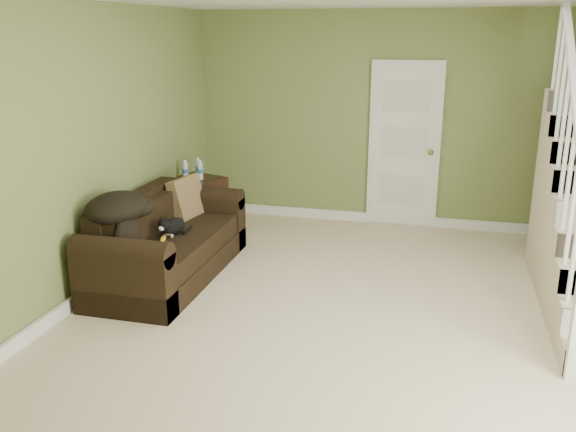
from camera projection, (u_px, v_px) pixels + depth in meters
The scene contains 13 objects.
floor at pixel (362, 316), 5.22m from camera, with size 5.00×5.50×0.01m, color #C3A88D.
wall_back at pixel (397, 121), 7.39m from camera, with size 5.00×0.04×2.60m, color olive.
wall_front at pixel (273, 317), 2.29m from camera, with size 5.00×0.04×2.60m, color olive.
wall_left at pixel (89, 152), 5.45m from camera, with size 0.04×5.50×2.60m, color olive.
baseboard_back at pixel (392, 219), 7.72m from camera, with size 5.00×0.04×0.12m, color white.
baseboard_left at pixel (104, 281), 5.80m from camera, with size 0.04×5.50×0.12m, color white.
door at pixel (404, 146), 7.41m from camera, with size 0.86×0.12×2.02m.
sofa at pixel (166, 246), 6.00m from camera, with size 0.89×2.05×0.81m.
side_table at pixel (196, 205), 7.31m from camera, with size 0.71×0.71×0.90m.
cat at pixel (172, 227), 5.90m from camera, with size 0.22×0.46×0.22m.
banana at pixel (163, 239), 5.73m from camera, with size 0.05×0.17×0.05m, color gold.
throw_pillow at pixel (187, 199), 6.53m from camera, with size 0.12×0.48×0.48m, color #482E1C.
throw_blanket at pixel (116, 207), 5.40m from camera, with size 0.49×0.65×0.27m, color black.
Camera 1 is at (0.58, -4.76, 2.33)m, focal length 38.00 mm.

